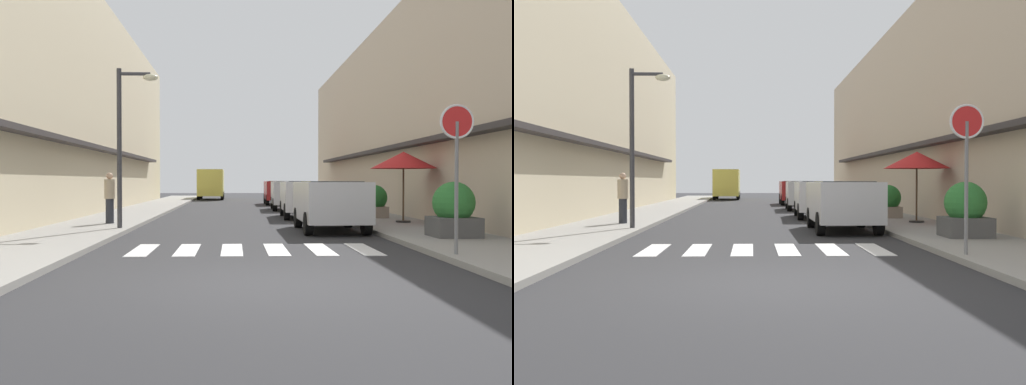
% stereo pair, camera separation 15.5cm
% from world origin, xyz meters
% --- Properties ---
extents(ground_plane, '(89.98, 89.98, 0.00)m').
position_xyz_m(ground_plane, '(0.00, 16.36, 0.00)').
color(ground_plane, '#2B2B2D').
extents(sidewalk_left, '(2.72, 57.26, 0.12)m').
position_xyz_m(sidewalk_left, '(-4.80, 16.36, 0.06)').
color(sidewalk_left, gray).
rests_on(sidewalk_left, ground_plane).
extents(sidewalk_right, '(2.72, 57.26, 0.12)m').
position_xyz_m(sidewalk_right, '(4.80, 16.36, 0.06)').
color(sidewalk_right, gray).
rests_on(sidewalk_right, ground_plane).
extents(building_row_left, '(5.50, 38.81, 9.50)m').
position_xyz_m(building_row_left, '(-8.65, 17.41, 4.75)').
color(building_row_left, beige).
rests_on(building_row_left, ground_plane).
extents(building_row_right, '(5.50, 38.81, 8.58)m').
position_xyz_m(building_row_right, '(8.65, 17.41, 4.29)').
color(building_row_right, '#C6B299').
rests_on(building_row_right, ground_plane).
extents(crosswalk, '(5.20, 2.20, 0.01)m').
position_xyz_m(crosswalk, '(-0.00, 4.16, 0.01)').
color(crosswalk, silver).
rests_on(crosswalk, ground_plane).
extents(parked_car_near, '(1.83, 4.00, 1.47)m').
position_xyz_m(parked_car_near, '(2.39, 8.67, 0.92)').
color(parked_car_near, silver).
rests_on(parked_car_near, ground_plane).
extents(parked_car_mid, '(1.90, 4.20, 1.47)m').
position_xyz_m(parked_car_mid, '(2.39, 14.74, 0.92)').
color(parked_car_mid, silver).
rests_on(parked_car_mid, ground_plane).
extents(parked_car_far, '(1.90, 3.96, 1.47)m').
position_xyz_m(parked_car_far, '(2.39, 21.08, 0.92)').
color(parked_car_far, silver).
rests_on(parked_car_far, ground_plane).
extents(parked_car_distant, '(1.83, 4.07, 1.47)m').
position_xyz_m(parked_car_distant, '(2.39, 27.75, 0.92)').
color(parked_car_distant, maroon).
rests_on(parked_car_distant, ground_plane).
extents(delivery_van, '(2.02, 5.40, 2.37)m').
position_xyz_m(delivery_van, '(-2.24, 37.73, 1.41)').
color(delivery_van, '#D8CC4C').
rests_on(delivery_van, ground_plane).
extents(round_street_sign, '(0.65, 0.07, 2.79)m').
position_xyz_m(round_street_sign, '(3.70, 2.36, 2.26)').
color(round_street_sign, slate).
rests_on(round_street_sign, sidewalk_right).
extents(street_lamp, '(1.19, 0.28, 4.61)m').
position_xyz_m(street_lamp, '(-3.54, 8.66, 2.99)').
color(street_lamp, '#38383D').
rests_on(street_lamp, sidewalk_left).
extents(cafe_umbrella, '(2.15, 2.15, 2.32)m').
position_xyz_m(cafe_umbrella, '(5.12, 10.53, 2.15)').
color(cafe_umbrella, '#262626').
rests_on(cafe_umbrella, sidewalk_right).
extents(planter_corner, '(1.08, 1.08, 1.35)m').
position_xyz_m(planter_corner, '(4.92, 5.66, 0.75)').
color(planter_corner, '#4C4C4C').
rests_on(planter_corner, sidewalk_right).
extents(planter_midblock, '(0.95, 0.95, 1.21)m').
position_xyz_m(planter_midblock, '(4.78, 13.05, 0.71)').
color(planter_midblock, gray).
rests_on(planter_midblock, sidewalk_right).
extents(pedestrian_walking_near, '(0.34, 0.34, 1.63)m').
position_xyz_m(pedestrian_walking_near, '(-4.42, 10.48, 0.97)').
color(pedestrian_walking_near, '#282B33').
rests_on(pedestrian_walking_near, sidewalk_left).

